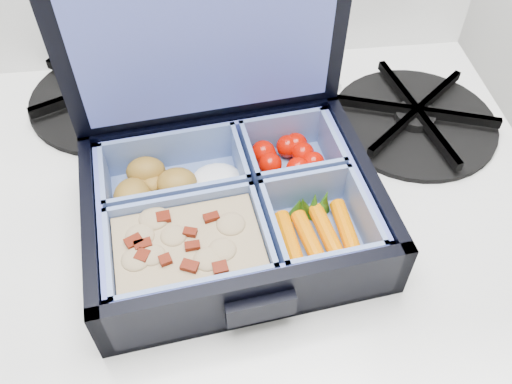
{
  "coord_description": "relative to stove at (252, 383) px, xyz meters",
  "views": [
    {
      "loc": [
        0.42,
        1.35,
        1.29
      ],
      "look_at": [
        0.45,
        1.66,
        0.93
      ],
      "focal_mm": 38.0,
      "sensor_mm": 36.0,
      "label": 1
    }
  ],
  "objects": [
    {
      "name": "stove",
      "position": [
        0.0,
        0.0,
        0.0
      ],
      "size": [
        0.6,
        0.6,
        0.89
      ],
      "primitive_type": null,
      "color": "white",
      "rests_on": "floor"
    },
    {
      "name": "bento_box",
      "position": [
        -0.02,
        -0.03,
        0.48
      ],
      "size": [
        0.27,
        0.22,
        0.06
      ],
      "primitive_type": null,
      "rotation": [
        0.0,
        0.0,
        0.12
      ],
      "color": "black",
      "rests_on": "stove"
    },
    {
      "name": "burner_grate",
      "position": [
        0.19,
        0.09,
        0.46
      ],
      "size": [
        0.23,
        0.23,
        0.03
      ],
      "primitive_type": "cylinder",
      "rotation": [
        0.0,
        0.0,
        -0.34
      ],
      "color": "black",
      "rests_on": "stove"
    },
    {
      "name": "burner_grate_rear",
      "position": [
        -0.14,
        0.17,
        0.46
      ],
      "size": [
        0.25,
        0.25,
        0.02
      ],
      "primitive_type": "cylinder",
      "rotation": [
        0.0,
        0.0,
        0.42
      ],
      "color": "black",
      "rests_on": "stove"
    },
    {
      "name": "fork",
      "position": [
        0.04,
        0.1,
        0.45
      ],
      "size": [
        0.15,
        0.15,
        0.01
      ],
      "primitive_type": null,
      "rotation": [
        0.0,
        0.0,
        -0.81
      ],
      "color": "silver",
      "rests_on": "stove"
    }
  ]
}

